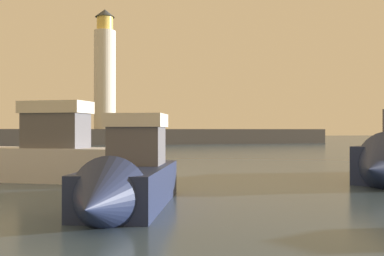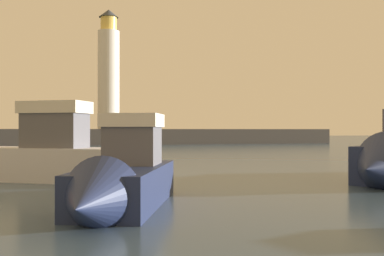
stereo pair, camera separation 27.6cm
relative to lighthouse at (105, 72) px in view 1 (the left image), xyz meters
The scene contains 5 objects.
ground_plane 31.91m from the lighthouse, 91.00° to the right, with size 220.00×220.00×0.00m, color #384C60.
breakwater 8.95m from the lighthouse, behind, with size 66.19×6.58×2.13m, color #423F3D.
lighthouse is the anchor object (origin of this frame).
motorboat_0 51.72m from the lighthouse, 93.93° to the right, with size 3.87×6.51×2.77m.
motorboat_3 44.55m from the lighthouse, 98.27° to the right, with size 7.55×5.31×3.32m.
Camera 1 is at (-4.30, -1.09, 1.99)m, focal length 41.10 mm.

